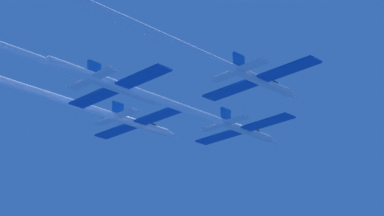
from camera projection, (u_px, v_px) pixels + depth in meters
The scene contains 4 objects.
jet_lead at pixel (198, 113), 97.87m from camera, with size 18.23×44.19×3.02m.
jet_left_wing at pixel (81, 106), 97.40m from camera, with size 18.23×46.05×3.02m.
jet_right_wing at pixel (203, 55), 81.83m from camera, with size 18.23×45.67×3.02m.
jet_slot at pixel (61, 67), 82.59m from camera, with size 18.23×41.67×3.02m.
Camera 1 is at (63.86, -76.12, -34.89)m, focal length 63.53 mm.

